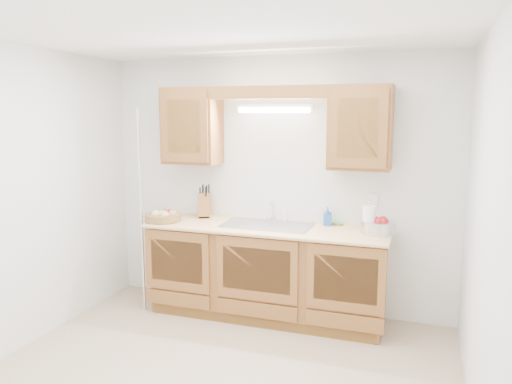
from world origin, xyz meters
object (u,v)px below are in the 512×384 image
at_px(knife_block, 204,205).
at_px(paper_towel, 369,220).
at_px(apple_bowl, 379,226).
at_px(fruit_basket, 163,216).

bearing_deg(knife_block, paper_towel, -30.20).
relative_size(knife_block, apple_bowl, 0.94).
distance_m(fruit_basket, paper_towel, 1.98).
distance_m(fruit_basket, knife_block, 0.44).
xyz_separation_m(fruit_basket, apple_bowl, (2.06, 0.16, 0.02)).
distance_m(fruit_basket, apple_bowl, 2.07).
xyz_separation_m(fruit_basket, paper_towel, (1.98, 0.14, 0.07)).
bearing_deg(paper_towel, fruit_basket, -175.92).
bearing_deg(fruit_basket, knife_block, 45.90).
height_order(paper_towel, apple_bowl, paper_towel).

